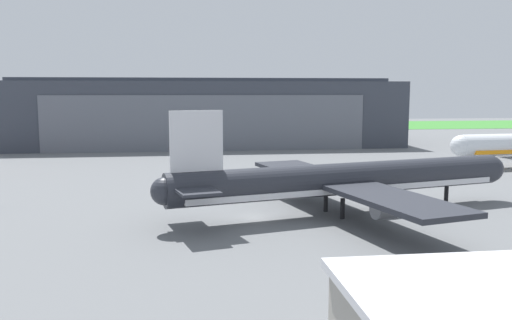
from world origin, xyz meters
name	(u,v)px	position (x,y,z in m)	size (l,w,h in m)	color
ground_plane	(255,218)	(0.00, 0.00, 0.00)	(440.00, 440.00, 0.00)	slate
grass_field_strip	(207,127)	(0.00, 167.70, 0.04)	(440.00, 56.00, 0.08)	#3D8835
maintenance_hangar	(204,113)	(-3.20, 93.30, 9.04)	(107.86, 41.04, 19.00)	#383D47
airliner_near_right	(347,180)	(11.46, 0.72, 4.29)	(47.61, 40.31, 13.12)	#282B33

